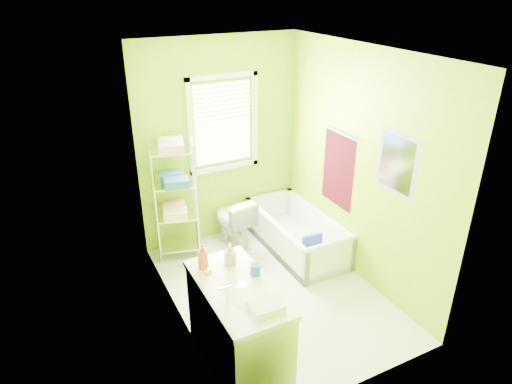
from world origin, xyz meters
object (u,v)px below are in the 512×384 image
bathtub (298,239)px  vanity (239,323)px  toilet (233,220)px  wire_shelf_unit (176,189)px

bathtub → vanity: bearing=-136.8°
bathtub → vanity: 2.04m
toilet → wire_shelf_unit: size_ratio=0.44×
bathtub → toilet: size_ratio=2.28×
vanity → wire_shelf_unit: 2.00m
bathtub → toilet: bearing=142.3°
wire_shelf_unit → bathtub: bearing=-22.2°
bathtub → vanity: size_ratio=1.36×
toilet → wire_shelf_unit: (-0.71, 0.05, 0.58)m
toilet → wire_shelf_unit: wire_shelf_unit is taller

